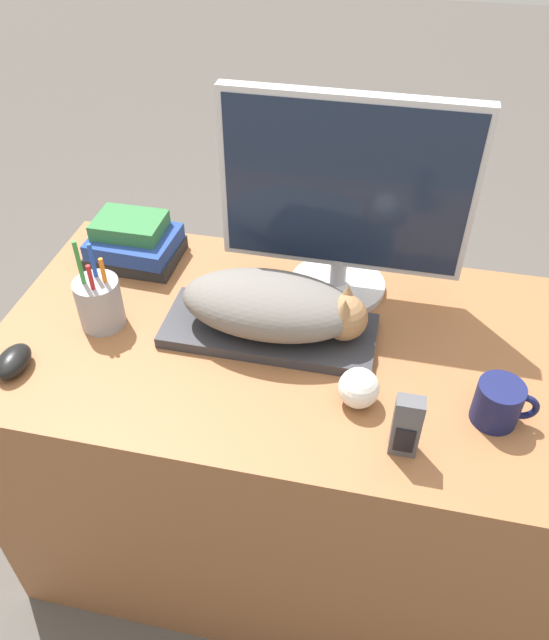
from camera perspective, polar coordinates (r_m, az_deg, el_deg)
desk at (r=1.54m, az=0.66°, el=-11.62°), size 1.18×0.66×0.72m
keyboard at (r=1.27m, az=-0.47°, el=-0.99°), size 0.43×0.17×0.02m
cat at (r=1.22m, az=0.22°, el=1.31°), size 0.37×0.18×0.11m
monitor at (r=1.27m, az=6.42°, el=11.20°), size 0.51×0.21×0.44m
computer_mouse at (r=1.29m, az=-22.78°, el=-3.50°), size 0.06×0.09×0.04m
coffee_mug at (r=1.16m, az=19.85°, el=-7.17°), size 0.11×0.08×0.08m
pen_cup at (r=1.32m, az=-15.72°, el=1.60°), size 0.09×0.09×0.21m
baseball at (r=1.13m, az=7.71°, el=-6.18°), size 0.08×0.08×0.08m
phone at (r=1.06m, az=11.97°, el=-9.50°), size 0.05×0.03×0.12m
book_stack at (r=1.50m, az=-12.72°, el=6.94°), size 0.20×0.16×0.11m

